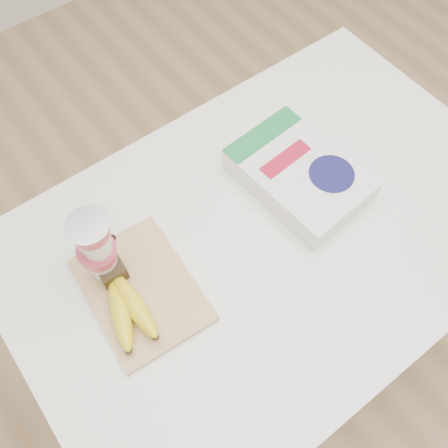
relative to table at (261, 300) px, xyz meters
name	(u,v)px	position (x,y,z in m)	size (l,w,h in m)	color
table	(261,300)	(0.00, 0.00, 0.00)	(1.08, 0.72, 0.81)	white
cutting_board	(141,290)	(-0.29, 0.04, 0.41)	(0.19, 0.26, 0.01)	tan
bananas	(125,302)	(-0.33, 0.03, 0.44)	(0.10, 0.18, 0.05)	#382816
yogurt_stack	(96,247)	(-0.32, 0.11, 0.51)	(0.08, 0.08, 0.17)	white
cereal_box	(299,175)	(0.11, 0.05, 0.43)	(0.21, 0.29, 0.06)	white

